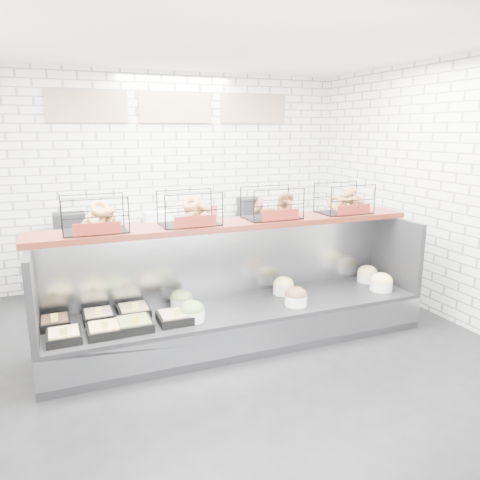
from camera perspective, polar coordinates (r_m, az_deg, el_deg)
name	(u,v)px	position (r m, az deg, el deg)	size (l,w,h in m)	color
ground	(251,353)	(4.86, 1.37, -13.57)	(5.50, 5.50, 0.00)	black
room_shell	(229,144)	(4.90, -1.35, 11.66)	(5.02, 5.51, 3.01)	white
display_case	(237,311)	(5.01, -0.36, -8.63)	(4.00, 0.90, 1.20)	black
bagel_shelf	(232,211)	(4.89, -0.96, 3.61)	(4.10, 0.50, 0.40)	#44160E
prep_counter	(185,251)	(6.86, -6.77, -1.39)	(4.00, 0.60, 1.20)	#93969B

